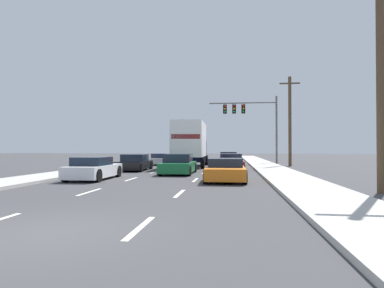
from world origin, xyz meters
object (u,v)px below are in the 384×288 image
object	(u,v)px
car_maroon	(230,162)
utility_pole_mid	(290,120)
box_truck	(191,142)
car_orange	(226,170)
car_green	(178,165)
car_red	(228,159)
traffic_signal_mast	(246,113)
car_black	(135,163)
utility_pole_near	(380,76)
car_silver	(161,160)
car_white	(94,169)

from	to	relation	value
car_maroon	utility_pole_mid	xyz separation A→B (m)	(5.32, 5.46, 3.63)
box_truck	car_orange	size ratio (longest dim) A/B	2.04
car_green	car_red	xyz separation A→B (m)	(3.02, 11.30, 0.02)
traffic_signal_mast	car_maroon	bearing A→B (deg)	-98.55
traffic_signal_mast	car_red	bearing A→B (deg)	-117.34
car_black	traffic_signal_mast	distance (m)	15.54
car_red	utility_pole_mid	bearing A→B (deg)	-15.54
box_truck	utility_pole_near	world-z (taller)	utility_pole_near
car_silver	car_green	bearing A→B (deg)	-72.11
car_green	car_orange	distance (m)	5.03
car_orange	utility_pole_mid	size ratio (longest dim) A/B	0.51
box_truck	utility_pole_mid	xyz separation A→B (m)	(8.74, 2.33, 2.06)
utility_pole_mid	box_truck	bearing A→B (deg)	-165.09
traffic_signal_mast	utility_pole_near	world-z (taller)	utility_pole_near
car_green	car_maroon	xyz separation A→B (m)	(3.27, 4.29, -0.00)
car_green	car_maroon	world-z (taller)	car_green
car_white	car_red	size ratio (longest dim) A/B	0.98
utility_pole_near	car_green	bearing A→B (deg)	138.43
car_white	utility_pole_near	size ratio (longest dim) A/B	0.50
car_black	utility_pole_mid	size ratio (longest dim) A/B	0.54
car_white	car_orange	world-z (taller)	car_white
car_white	car_red	distance (m)	16.84
car_white	car_maroon	world-z (taller)	car_maroon
car_red	traffic_signal_mast	world-z (taller)	traffic_signal_mast
box_truck	traffic_signal_mast	distance (m)	9.53
car_black	car_white	distance (m)	6.93
car_silver	car_orange	bearing A→B (deg)	-66.15
traffic_signal_mast	box_truck	bearing A→B (deg)	-124.02
car_black	traffic_signal_mast	size ratio (longest dim) A/B	0.60
car_silver	car_black	xyz separation A→B (m)	(-0.20, -8.09, 0.03)
car_black	utility_pole_mid	xyz separation A→B (m)	(12.32, 6.91, 3.64)
car_red	car_orange	bearing A→B (deg)	-89.85
car_red	traffic_signal_mast	size ratio (longest dim) A/B	0.58
car_red	utility_pole_near	bearing A→B (deg)	-73.26
utility_pole_mid	car_red	bearing A→B (deg)	164.46
car_silver	utility_pole_near	world-z (taller)	utility_pole_near
car_maroon	utility_pole_mid	bearing A→B (deg)	45.78
car_white	car_maroon	distance (m)	10.98
car_silver	utility_pole_near	xyz separation A→B (m)	(12.28, -18.69, 3.73)
car_maroon	car_orange	distance (m)	8.28
car_black	utility_pole_near	distance (m)	16.79
box_truck	car_black	bearing A→B (deg)	-127.94
car_green	car_orange	size ratio (longest dim) A/B	1.03
car_red	box_truck	bearing A→B (deg)	-129.34
car_green	utility_pole_near	xyz separation A→B (m)	(8.76, -7.77, 3.68)
car_black	utility_pole_mid	world-z (taller)	utility_pole_mid
car_maroon	car_red	bearing A→B (deg)	92.02
car_orange	utility_pole_near	distance (m)	7.79
traffic_signal_mast	utility_pole_near	distance (m)	22.98
car_black	car_red	distance (m)	10.83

